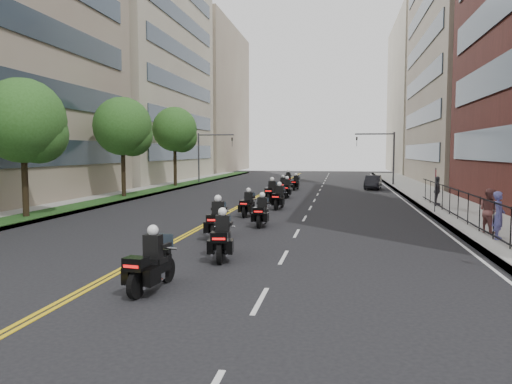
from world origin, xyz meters
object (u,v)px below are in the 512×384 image
motorcycle_2 (217,221)px  pedestrian_c (437,191)px  motorcycle_4 (248,205)px  motorcycle_9 (296,183)px  motorcycle_3 (262,213)px  motorcycle_5 (279,198)px  motorcycle_1 (222,239)px  pedestrian_b (489,211)px  pedestrian_a (499,215)px  motorcycle_10 (288,181)px  motorcycle_7 (287,189)px  motorcycle_6 (272,193)px  motorcycle_8 (283,186)px  parked_sedan (373,182)px  motorcycle_0 (151,265)px

motorcycle_2 → pedestrian_c: 17.53m
motorcycle_4 → motorcycle_9: 19.13m
motorcycle_3 → motorcycle_9: motorcycle_3 is taller
motorcycle_3 → motorcycle_4: (-1.33, 3.51, -0.02)m
motorcycle_5 → motorcycle_1: bearing=-84.3°
motorcycle_4 → pedestrian_b: bearing=-17.4°
motorcycle_4 → motorcycle_2: bearing=-84.5°
motorcycle_5 → pedestrian_c: (9.89, 2.73, 0.40)m
pedestrian_a → motorcycle_10: bearing=42.7°
motorcycle_7 → motorcycle_10: 11.05m
motorcycle_1 → motorcycle_9: bearing=83.3°
motorcycle_6 → pedestrian_a: pedestrian_a is taller
pedestrian_b → motorcycle_6: bearing=14.6°
motorcycle_8 → motorcycle_6: bearing=-94.4°
motorcycle_1 → pedestrian_b: pedestrian_b is taller
motorcycle_2 → motorcycle_5: bearing=80.0°
motorcycle_4 → pedestrian_c: size_ratio=1.16×
motorcycle_4 → motorcycle_6: size_ratio=0.88×
motorcycle_4 → motorcycle_7: 11.29m
parked_sedan → pedestrian_c: bearing=-70.5°
parked_sedan → motorcycle_4: bearing=-102.6°
motorcycle_6 → motorcycle_7: motorcycle_6 is taller
pedestrian_a → pedestrian_b: size_ratio=1.00×
motorcycle_2 → pedestrian_b: (11.21, 2.41, 0.38)m
motorcycle_8 → motorcycle_3: bearing=-91.6°
motorcycle_0 → motorcycle_9: bearing=96.6°
motorcycle_9 → pedestrian_a: bearing=-60.4°
motorcycle_7 → pedestrian_b: 18.98m
motorcycle_8 → motorcycle_10: 6.93m
motorcycle_4 → motorcycle_1: bearing=-78.7°
motorcycle_5 → motorcycle_6: 3.97m
motorcycle_6 → motorcycle_9: 11.57m
motorcycle_9 → parked_sedan: size_ratio=0.54×
motorcycle_5 → pedestrian_b: (9.98, -8.40, 0.42)m
motorcycle_1 → pedestrian_b: 11.89m
motorcycle_3 → motorcycle_5: 7.22m
motorcycle_0 → motorcycle_2: (-0.21, 7.88, 0.04)m
pedestrian_a → pedestrian_c: pedestrian_a is taller
motorcycle_10 → pedestrian_b: 29.23m
pedestrian_b → pedestrian_c: size_ratio=1.02×
motorcycle_9 → motorcycle_7: bearing=-82.2°
motorcycle_8 → motorcycle_1: bearing=-92.9°
motorcycle_1 → motorcycle_2: 4.07m
motorcycle_7 → pedestrian_c: pedestrian_c is taller
motorcycle_0 → pedestrian_a: pedestrian_a is taller
motorcycle_6 → motorcycle_7: bearing=84.8°
motorcycle_6 → motorcycle_2: bearing=-85.7°
pedestrian_b → pedestrian_c: 11.13m
motorcycle_0 → motorcycle_8: size_ratio=1.07×
motorcycle_1 → motorcycle_5: bearing=82.5°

